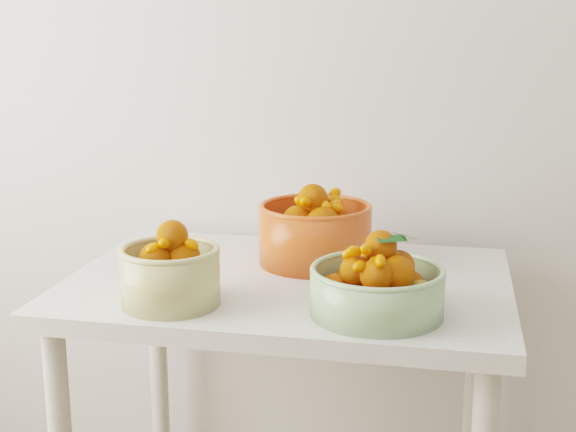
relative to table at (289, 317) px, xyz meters
name	(u,v)px	position (x,y,z in m)	size (l,w,h in m)	color
table	(289,317)	(0.00, 0.00, 0.00)	(1.00, 0.70, 0.75)	silver
bowl_cream	(170,273)	(-0.20, -0.22, 0.16)	(0.23, 0.23, 0.18)	tan
bowl_green	(377,286)	(0.22, -0.20, 0.16)	(0.30, 0.30, 0.17)	#8FB87F
bowl_orange	(315,232)	(0.04, 0.13, 0.17)	(0.33, 0.33, 0.20)	red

